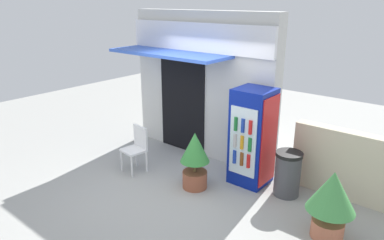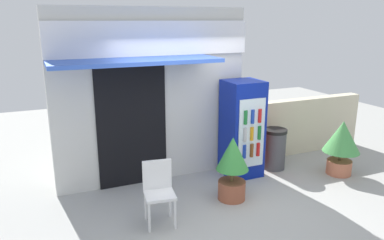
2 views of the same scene
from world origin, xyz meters
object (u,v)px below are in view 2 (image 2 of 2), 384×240
Objects in this scene: potted_plant_near_shop at (232,164)px; potted_plant_curbside at (342,142)px; plastic_chair at (159,188)px; drink_cooler at (242,129)px; trash_bin at (274,149)px.

potted_plant_curbside is (2.32, 0.08, 0.03)m from potted_plant_near_shop.
plastic_chair is at bearing -171.56° from potted_plant_near_shop.
plastic_chair is at bearing -152.71° from drink_cooler.
drink_cooler is 1.08m from potted_plant_near_shop.
trash_bin is (0.71, -0.01, -0.48)m from drink_cooler.
drink_cooler is 0.86m from trash_bin.
drink_cooler is 1.72× the size of potted_plant_curbside.
potted_plant_curbside is at bearing -37.02° from trash_bin.
trash_bin is at bearing 20.39° from plastic_chair.
potted_plant_curbside is at bearing -23.71° from drink_cooler.
potted_plant_near_shop reaches higher than plastic_chair.
drink_cooler is at bearing 178.87° from trash_bin.
drink_cooler reaches higher than plastic_chair.
plastic_chair is (-1.94, -1.00, -0.36)m from drink_cooler.
potted_plant_curbside is (3.60, 0.27, 0.11)m from plastic_chair.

